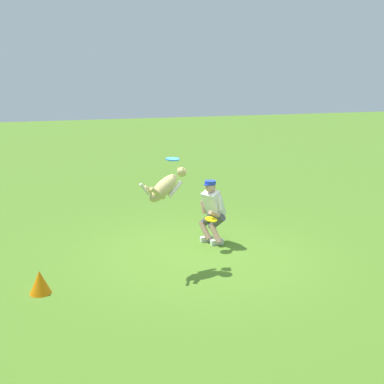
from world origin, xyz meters
TOP-DOWN VIEW (x-y plane):
  - ground_plane at (0.00, 0.00)m, footprint 60.00×60.00m
  - person at (-0.47, -0.57)m, footprint 0.52×0.70m
  - dog at (0.75, 0.37)m, footprint 1.00×0.58m
  - frisbee_flying at (0.60, 0.29)m, footprint 0.26×0.26m
  - frisbee_held at (-0.31, -0.22)m, footprint 0.32×0.32m
  - training_cone at (2.89, 0.75)m, footprint 0.33×0.33m

SIDE VIEW (x-z plane):
  - ground_plane at x=0.00m, z-range 0.00..0.00m
  - training_cone at x=2.89m, z-range 0.00..0.37m
  - frisbee_held at x=-0.31m, z-range 0.57..0.65m
  - person at x=-0.47m, z-range 0.05..1.34m
  - dog at x=0.75m, z-range 1.16..1.76m
  - frisbee_flying at x=0.60m, z-range 1.89..1.93m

